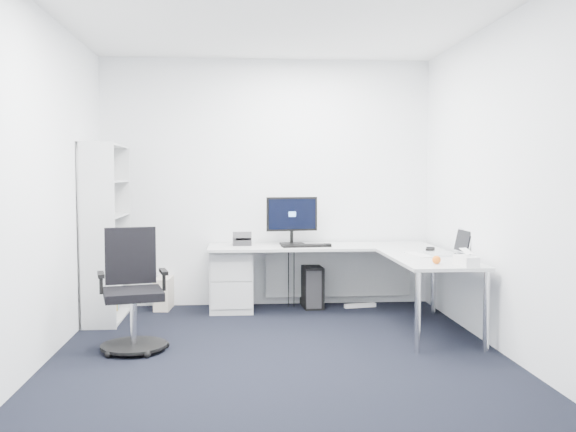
{
  "coord_description": "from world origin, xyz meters",
  "views": [
    {
      "loc": [
        -0.32,
        -4.97,
        1.44
      ],
      "look_at": [
        0.15,
        1.05,
        1.05
      ],
      "focal_mm": 40.0,
      "sensor_mm": 36.0,
      "label": 1
    }
  ],
  "objects": [
    {
      "name": "white_keyboard",
      "position": [
        1.34,
        0.81,
        0.7
      ],
      "size": [
        0.16,
        0.41,
        0.01
      ],
      "primitive_type": "cube",
      "rotation": [
        0.0,
        0.0,
        0.13
      ],
      "color": "white",
      "rests_on": "l_desk"
    },
    {
      "name": "wall_back",
      "position": [
        0.0,
        2.1,
        1.35
      ],
      "size": [
        3.6,
        0.02,
        2.7
      ],
      "primitive_type": "cube",
      "color": "white",
      "rests_on": "ground"
    },
    {
      "name": "task_chair",
      "position": [
        -1.18,
        0.27,
        0.5
      ],
      "size": [
        0.68,
        0.68,
        1.0
      ],
      "primitive_type": null,
      "rotation": [
        0.0,
        0.0,
        0.24
      ],
      "color": "black",
      "rests_on": "ground"
    },
    {
      "name": "orange_fruit",
      "position": [
        1.34,
        0.24,
        0.73
      ],
      "size": [
        0.07,
        0.07,
        0.07
      ],
      "primitive_type": "sphere",
      "color": "orange",
      "rests_on": "l_desk"
    },
    {
      "name": "l_desk",
      "position": [
        0.55,
        1.4,
        0.35
      ],
      "size": [
        2.37,
        1.33,
        0.69
      ],
      "primitive_type": null,
      "color": "#B3B6B5",
      "rests_on": "ground"
    },
    {
      "name": "ceiling",
      "position": [
        0.0,
        0.0,
        2.7
      ],
      "size": [
        4.2,
        4.2,
        0.0
      ],
      "primitive_type": "plane",
      "color": "white"
    },
    {
      "name": "bookshelf",
      "position": [
        -1.62,
        1.45,
        0.87
      ],
      "size": [
        0.34,
        0.87,
        1.74
      ],
      "primitive_type": null,
      "color": "silver",
      "rests_on": "ground"
    },
    {
      "name": "wall_right",
      "position": [
        1.8,
        0.0,
        1.35
      ],
      "size": [
        0.02,
        4.2,
        2.7
      ],
      "primitive_type": "cube",
      "color": "white",
      "rests_on": "ground"
    },
    {
      "name": "beige_pc_tower",
      "position": [
        -1.12,
        1.92,
        0.17
      ],
      "size": [
        0.19,
        0.37,
        0.34
      ],
      "primitive_type": "cube",
      "rotation": [
        0.0,
        0.0,
        -0.08
      ],
      "color": "beige",
      "rests_on": "ground"
    },
    {
      "name": "power_strip",
      "position": [
        1.0,
        1.83,
        0.02
      ],
      "size": [
        0.36,
        0.12,
        0.04
      ],
      "primitive_type": "cube",
      "rotation": [
        0.0,
        0.0,
        0.18
      ],
      "color": "white",
      "rests_on": "ground"
    },
    {
      "name": "monitor",
      "position": [
        0.25,
        1.81,
        0.96
      ],
      "size": [
        0.57,
        0.24,
        0.53
      ],
      "primitive_type": null,
      "rotation": [
        0.0,
        0.0,
        0.13
      ],
      "color": "black",
      "rests_on": "l_desk"
    },
    {
      "name": "black_keyboard",
      "position": [
        0.36,
        1.61,
        0.7
      ],
      "size": [
        0.48,
        0.21,
        0.02
      ],
      "primitive_type": "cube",
      "rotation": [
        0.0,
        0.0,
        0.1
      ],
      "color": "black",
      "rests_on": "l_desk"
    },
    {
      "name": "wall_front",
      "position": [
        0.0,
        -2.1,
        1.35
      ],
      "size": [
        3.6,
        0.02,
        2.7
      ],
      "primitive_type": "cube",
      "color": "white",
      "rests_on": "ground"
    },
    {
      "name": "ground",
      "position": [
        0.0,
        0.0,
        0.0
      ],
      "size": [
        4.2,
        4.2,
        0.0
      ],
      "primitive_type": "plane",
      "color": "black"
    },
    {
      "name": "desk_phone",
      "position": [
        -0.28,
        1.83,
        0.76
      ],
      "size": [
        0.2,
        0.2,
        0.14
      ],
      "primitive_type": null,
      "rotation": [
        0.0,
        0.0,
        0.02
      ],
      "color": "#272729",
      "rests_on": "l_desk"
    },
    {
      "name": "drawer_pedestal",
      "position": [
        -0.39,
        1.8,
        0.34
      ],
      "size": [
        0.45,
        0.56,
        0.69
      ],
      "primitive_type": "cube",
      "color": "#B3B6B5",
      "rests_on": "ground"
    },
    {
      "name": "headphones",
      "position": [
        1.56,
        1.15,
        0.72
      ],
      "size": [
        0.19,
        0.23,
        0.05
      ],
      "primitive_type": null,
      "rotation": [
        0.0,
        0.0,
        -0.32
      ],
      "color": "black",
      "rests_on": "l_desk"
    },
    {
      "name": "black_pc_tower",
      "position": [
        0.48,
        1.93,
        0.22
      ],
      "size": [
        0.23,
        0.47,
        0.45
      ],
      "primitive_type": "cube",
      "rotation": [
        0.0,
        0.0,
        0.06
      ],
      "color": "black",
      "rests_on": "ground"
    },
    {
      "name": "laptop",
      "position": [
        1.57,
        0.85,
        0.82
      ],
      "size": [
        0.37,
        0.36,
        0.25
      ],
      "primitive_type": null,
      "rotation": [
        0.0,
        0.0,
        0.05
      ],
      "color": "silver",
      "rests_on": "l_desk"
    },
    {
      "name": "tissue_box",
      "position": [
        1.55,
        0.12,
        0.73
      ],
      "size": [
        0.16,
        0.25,
        0.08
      ],
      "primitive_type": "cube",
      "rotation": [
        0.0,
        0.0,
        0.15
      ],
      "color": "white",
      "rests_on": "l_desk"
    },
    {
      "name": "wall_left",
      "position": [
        -1.8,
        0.0,
        1.35
      ],
      "size": [
        0.02,
        4.2,
        2.7
      ],
      "primitive_type": "cube",
      "color": "white",
      "rests_on": "ground"
    },
    {
      "name": "mouse",
      "position": [
        0.61,
        1.61,
        0.71
      ],
      "size": [
        0.07,
        0.11,
        0.03
      ],
      "primitive_type": "cube",
      "rotation": [
        0.0,
        0.0,
        0.03
      ],
      "color": "black",
      "rests_on": "l_desk"
    }
  ]
}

